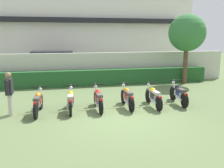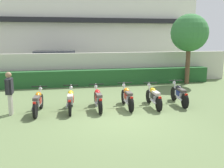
{
  "view_description": "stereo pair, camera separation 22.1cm",
  "coord_description": "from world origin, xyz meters",
  "views": [
    {
      "loc": [
        -2.23,
        -8.2,
        2.87
      ],
      "look_at": [
        0.0,
        1.61,
        0.95
      ],
      "focal_mm": 40.44,
      "sensor_mm": 36.0,
      "label": 1
    },
    {
      "loc": [
        -2.01,
        -8.24,
        2.87
      ],
      "look_at": [
        0.0,
        1.61,
        0.95
      ],
      "focal_mm": 40.44,
      "sensor_mm": 36.0,
      "label": 2
    }
  ],
  "objects": [
    {
      "name": "ground",
      "position": [
        0.0,
        0.0,
        0.0
      ],
      "size": [
        60.0,
        60.0,
        0.0
      ],
      "primitive_type": "plane",
      "color": "#607547"
    },
    {
      "name": "building",
      "position": [
        0.0,
        14.78,
        3.83
      ],
      "size": [
        18.47,
        6.5,
        7.66
      ],
      "color": "white",
      "rests_on": "ground"
    },
    {
      "name": "compound_wall",
      "position": [
        0.0,
        7.03,
        0.93
      ],
      "size": [
        17.55,
        0.3,
        1.86
      ],
      "primitive_type": "cube",
      "color": "beige",
      "rests_on": "ground"
    },
    {
      "name": "hedge_row",
      "position": [
        0.0,
        6.33,
        0.46
      ],
      "size": [
        14.04,
        0.7,
        0.92
      ],
      "primitive_type": "cube",
      "color": "#235628",
      "rests_on": "ground"
    },
    {
      "name": "parked_car",
      "position": [
        -2.22,
        9.41,
        0.94
      ],
      "size": [
        4.59,
        2.26,
        1.89
      ],
      "rotation": [
        0.0,
        0.0,
        -0.05
      ],
      "color": "silver",
      "rests_on": "ground"
    },
    {
      "name": "tree_near_inspector",
      "position": [
        5.5,
        5.7,
        3.02
      ],
      "size": [
        2.2,
        2.2,
        4.15
      ],
      "color": "brown",
      "rests_on": "ground"
    },
    {
      "name": "motorcycle_in_row_0",
      "position": [
        -2.9,
        1.28,
        0.45
      ],
      "size": [
        0.6,
        1.83,
        0.95
      ],
      "rotation": [
        0.0,
        0.0,
        1.48
      ],
      "color": "black",
      "rests_on": "ground"
    },
    {
      "name": "motorcycle_in_row_1",
      "position": [
        -1.69,
        1.33,
        0.44
      ],
      "size": [
        0.6,
        1.81,
        0.95
      ],
      "rotation": [
        0.0,
        0.0,
        1.48
      ],
      "color": "black",
      "rests_on": "ground"
    },
    {
      "name": "motorcycle_in_row_2",
      "position": [
        -0.63,
        1.32,
        0.44
      ],
      "size": [
        0.6,
        1.83,
        0.95
      ],
      "rotation": [
        0.0,
        0.0,
        1.56
      ],
      "color": "black",
      "rests_on": "ground"
    },
    {
      "name": "motorcycle_in_row_3",
      "position": [
        0.57,
        1.33,
        0.45
      ],
      "size": [
        0.6,
        1.86,
        0.96
      ],
      "rotation": [
        0.0,
        0.0,
        1.55
      ],
      "color": "black",
      "rests_on": "ground"
    },
    {
      "name": "motorcycle_in_row_4",
      "position": [
        1.66,
        1.22,
        0.44
      ],
      "size": [
        0.6,
        1.83,
        0.94
      ],
      "rotation": [
        0.0,
        0.0,
        1.54
      ],
      "color": "black",
      "rests_on": "ground"
    },
    {
      "name": "motorcycle_in_row_5",
      "position": [
        2.87,
        1.4,
        0.45
      ],
      "size": [
        0.6,
        1.89,
        0.96
      ],
      "rotation": [
        0.0,
        0.0,
        1.48
      ],
      "color": "black",
      "rests_on": "ground"
    },
    {
      "name": "inspector_person",
      "position": [
        -3.88,
        1.3,
        0.94
      ],
      "size": [
        0.22,
        0.65,
        1.6
      ],
      "color": "beige",
      "rests_on": "ground"
    }
  ]
}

